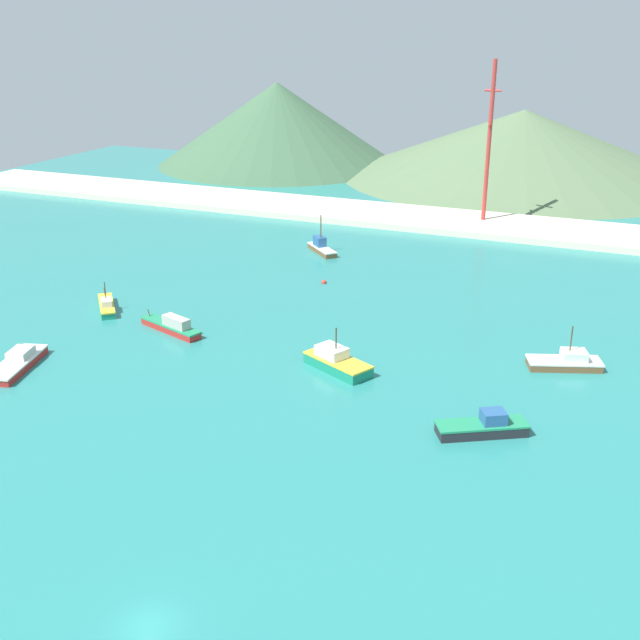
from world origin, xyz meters
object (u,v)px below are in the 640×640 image
Objects in this scene: fishing_boat_6 at (566,362)px; buoy_0 at (324,282)px; fishing_boat_7 at (337,362)px; fishing_boat_0 at (484,427)px; fishing_boat_3 at (17,362)px; radio_tower at (489,144)px; fishing_boat_4 at (321,247)px; fishing_boat_5 at (172,326)px; fishing_boat_1 at (107,306)px.

buoy_0 is (-36.89, 17.36, -0.61)m from fishing_boat_6.
fishing_boat_7 is 30.73m from buoy_0.
fishing_boat_0 reaches higher than fishing_boat_3.
radio_tower is at bearing 88.63° from fishing_boat_7.
buoy_0 is (20.46, 41.40, -0.52)m from fishing_boat_3.
fishing_boat_0 is 0.29× the size of radio_tower.
fishing_boat_7 is at bearing -64.86° from buoy_0.
fishing_boat_3 is 0.34× the size of radio_tower.
fishing_boat_0 is at bearing -106.60° from fishing_boat_6.
fishing_boat_4 is 0.72× the size of fishing_boat_5.
fishing_boat_4 is 54.36m from fishing_boat_6.
buoy_0 is at bearing -66.00° from fishing_boat_4.
fishing_boat_6 is 66.95m from radio_tower.
radio_tower reaches higher than fishing_boat_1.
fishing_boat_1 reaches higher than buoy_0.
fishing_boat_6 reaches higher than fishing_boat_5.
fishing_boat_3 is at bearing -116.29° from buoy_0.
fishing_boat_6 is (59.70, 4.73, 0.09)m from fishing_boat_1.
fishing_boat_6 is at bearing 22.75° from fishing_boat_3.
buoy_0 is at bearing 63.71° from fishing_boat_3.
fishing_boat_7 is (35.87, -5.72, 0.29)m from fishing_boat_1.
radio_tower is (21.48, 28.98, 14.65)m from fishing_boat_4.
buoy_0 is 0.02× the size of radio_tower.
fishing_boat_7 is at bearing 22.09° from fishing_boat_3.
radio_tower is at bearing 101.68° from fishing_boat_0.
fishing_boat_7 is at bearing -91.37° from radio_tower.
fishing_boat_0 is at bearing -48.99° from buoy_0.
fishing_boat_6 is 0.29× the size of radio_tower.
fishing_boat_5 is 27.38m from buoy_0.
fishing_boat_1 is at bearing -135.93° from buoy_0.
fishing_boat_0 is at bearing -78.32° from radio_tower.
fishing_boat_5 reaches higher than fishing_boat_3.
fishing_boat_6 is at bearing 73.40° from fishing_boat_0.
fishing_boat_4 is at bearing -126.55° from radio_tower.
buoy_0 is at bearing 115.14° from fishing_boat_7.
fishing_boat_3 is at bearing -157.91° from fishing_boat_7.
radio_tower is at bearing 60.40° from fishing_boat_1.
fishing_boat_3 is at bearing -174.07° from fishing_boat_0.
fishing_boat_7 is (-23.84, -10.45, 0.20)m from fishing_boat_6.
fishing_boat_7 reaches higher than fishing_boat_5.
fishing_boat_3 is 46.18m from buoy_0.
radio_tower is (35.22, 85.48, 14.87)m from fishing_boat_3.
radio_tower is at bearing 70.21° from fishing_boat_5.
buoy_0 is (6.72, -15.10, -0.74)m from fishing_boat_4.
fishing_boat_6 reaches higher than buoy_0.
radio_tower is at bearing 53.45° from fishing_boat_4.
fishing_boat_6 reaches higher than fishing_boat_3.
fishing_boat_4 is at bearing 143.34° from fishing_boat_6.
fishing_boat_3 is at bearing -157.25° from fishing_boat_6.
fishing_boat_5 is at bearing -109.79° from radio_tower.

